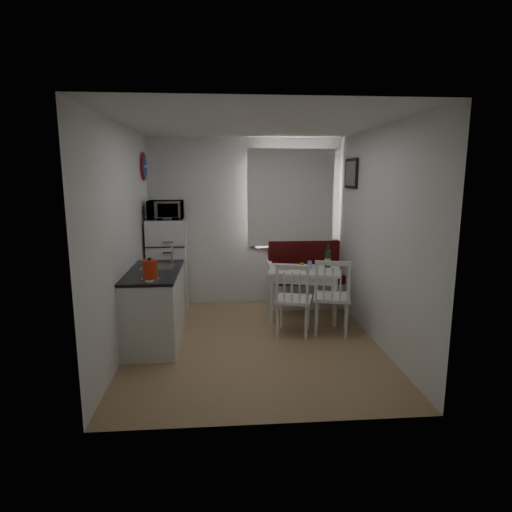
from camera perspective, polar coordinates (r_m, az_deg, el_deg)
The scene contains 22 objects.
floor at distance 5.37m, azimuth -0.32°, elevation -11.48°, with size 3.00×3.50×0.02m, color #A38157.
ceiling at distance 5.00m, azimuth -0.35°, elevation 17.29°, with size 3.00×3.50×0.02m, color white.
wall_back at distance 6.75m, azimuth -1.45°, elevation 4.56°, with size 3.00×0.02×2.60m, color white.
wall_front at distance 3.31m, azimuth 1.94°, elevation -2.08°, with size 3.00×0.02×2.60m, color white.
wall_left at distance 5.13m, azimuth -17.29°, elevation 2.07°, with size 0.02×3.50×2.60m, color white.
wall_right at distance 5.34m, azimuth 15.93°, elevation 2.48°, with size 0.02×3.50×2.60m, color white.
window at distance 6.77m, azimuth 4.52°, elevation 7.30°, with size 1.22×0.06×1.47m, color white.
curtain at distance 6.70m, azimuth 4.63°, elevation 7.69°, with size 1.35×0.02×1.50m, color white.
kitchen_counter at distance 5.41m, azimuth -13.31°, elevation -6.48°, with size 0.62×1.32×1.16m.
wall_sign at distance 6.50m, azimuth -14.66°, elevation 11.48°, with size 0.40×0.40×0.03m, color #192D9B.
picture_frame at distance 6.33m, azimuth 12.56°, elevation 10.69°, with size 0.04×0.52×0.42m, color black.
bench at distance 6.83m, azimuth 7.36°, elevation -3.72°, with size 1.40×0.54×1.00m.
dining_table at distance 6.08m, azimuth 6.50°, elevation -2.48°, with size 1.10×0.89×0.73m.
chair_left at distance 5.41m, azimuth 5.24°, elevation -4.77°, with size 0.55×0.54×0.51m.
chair_right at distance 5.51m, azimuth 10.40°, elevation -4.35°, with size 0.56×0.55×0.53m.
fridge at distance 6.54m, azimuth -11.63°, elevation -1.23°, with size 0.56×0.56×1.39m, color white.
microwave at distance 6.37m, azimuth -11.97°, elevation 6.02°, with size 0.50×0.34×0.28m, color white.
kettle at distance 4.75m, azimuth -13.97°, elevation -1.79°, with size 0.19×0.19×0.25m, color red.
wine_bottle at distance 6.20m, azimuth 9.55°, elevation 0.08°, with size 0.09×0.09×0.34m, color #133E1D, non-canonical shape.
drinking_glass_orange at distance 5.99m, azimuth 6.15°, elevation -1.39°, with size 0.06×0.06×0.10m, color orange.
drinking_glass_blue at distance 6.11m, azimuth 7.18°, elevation -1.14°, with size 0.06×0.06×0.10m, color #8AB2EA.
plate at distance 6.03m, azimuth 3.68°, elevation -1.67°, with size 0.22×0.22×0.02m, color white.
Camera 1 is at (-0.37, -4.95, 2.04)m, focal length 30.00 mm.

